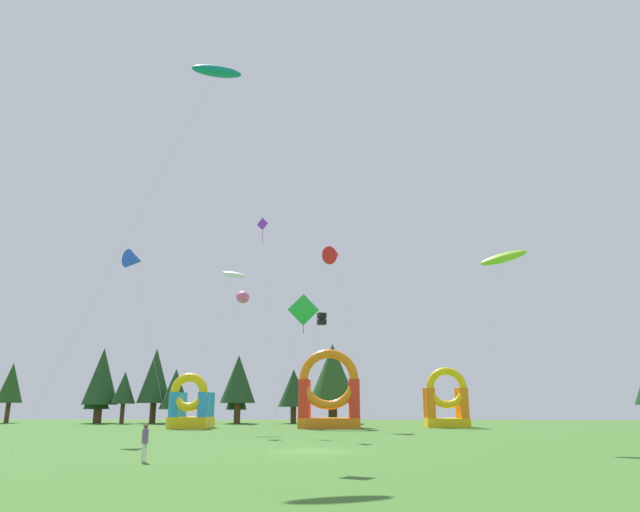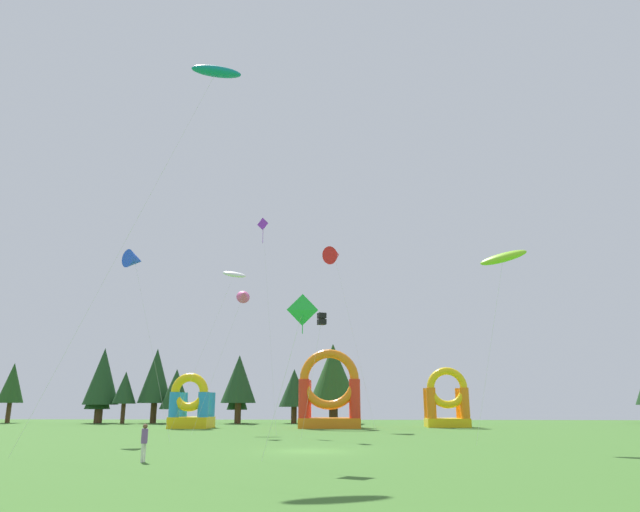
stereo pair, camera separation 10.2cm
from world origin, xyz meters
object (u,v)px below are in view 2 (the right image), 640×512
kite_purple_diamond (264,227)px  inflatable_orange_dome (330,398)px  kite_blue_delta (135,260)px  kite_teal_parafoil (217,72)px  kite_lime_parafoil (503,258)px  kite_pink_delta (244,295)px  inflatable_blue_arch (447,405)px  kite_white_parafoil (234,275)px  kite_black_box (322,319)px  inflatable_red_slide (191,408)px  person_left_edge (144,439)px  kite_green_diamond (303,312)px  kite_red_delta (334,255)px

kite_purple_diamond → inflatable_orange_dome: (6.59, 6.25, -17.19)m
kite_blue_delta → kite_teal_parafoil: (8.61, -10.90, 9.74)m
kite_lime_parafoil → kite_teal_parafoil: size_ratio=0.53×
kite_pink_delta → inflatable_blue_arch: size_ratio=1.99×
kite_white_parafoil → kite_black_box: bearing=-51.4°
kite_pink_delta → inflatable_orange_dome: 16.77m
kite_lime_parafoil → kite_purple_diamond: (-19.04, 18.51, 8.22)m
inflatable_red_slide → kite_white_parafoil: bearing=-45.1°
kite_pink_delta → person_left_edge: 25.83m
kite_black_box → person_left_edge: (-7.33, -17.69, -7.98)m
kite_pink_delta → kite_black_box: kite_pink_delta is taller
kite_black_box → kite_teal_parafoil: kite_teal_parafoil is taller
person_left_edge → inflatable_orange_dome: (7.37, 35.47, 2.06)m
kite_green_diamond → person_left_edge: (-7.26, 0.84, -5.66)m
kite_purple_diamond → inflatable_blue_arch: 27.94m
kite_teal_parafoil → inflatable_orange_dome: size_ratio=2.94×
kite_lime_parafoil → inflatable_blue_arch: (0.36, 27.76, -9.63)m
kite_pink_delta → kite_red_delta: size_ratio=0.62×
kite_lime_parafoil → kite_red_delta: size_ratio=0.63×
kite_pink_delta → kite_green_diamond: kite_pink_delta is taller
kite_lime_parafoil → kite_purple_diamond: 27.80m
kite_lime_parafoil → kite_red_delta: bearing=114.3°
inflatable_orange_dome → person_left_edge: bearing=-101.7°
kite_teal_parafoil → inflatable_blue_arch: 43.47m
kite_purple_diamond → kite_white_parafoil: (-2.95, 0.37, -4.93)m
inflatable_blue_arch → person_left_edge: bearing=-117.7°
kite_blue_delta → kite_green_diamond: kite_blue_delta is taller
person_left_edge → inflatable_blue_arch: bearing=-11.5°
inflatable_red_slide → person_left_edge: bearing=-78.2°
kite_teal_parafoil → inflatable_red_slide: kite_teal_parafoil is taller
kite_black_box → kite_blue_delta: (-14.89, -1.24, 4.66)m
kite_teal_parafoil → kite_white_parafoil: kite_teal_parafoil is taller
kite_lime_parafoil → inflatable_blue_arch: bearing=89.2°
inflatable_orange_dome → inflatable_blue_arch: bearing=13.2°
kite_purple_diamond → kite_blue_delta: (-8.35, -12.76, -6.61)m
kite_pink_delta → kite_blue_delta: size_ratio=0.89×
kite_teal_parafoil → person_left_edge: bearing=-100.7°
kite_blue_delta → kite_teal_parafoil: kite_teal_parafoil is taller
kite_red_delta → kite_white_parafoil: bearing=-144.0°
kite_black_box → inflatable_red_slide: bearing=130.6°
kite_lime_parafoil → inflatable_orange_dome: (-12.45, 24.76, -8.97)m
kite_lime_parafoil → kite_green_diamond: kite_lime_parafoil is taller
kite_green_diamond → inflatable_orange_dome: bearing=89.8°
kite_pink_delta → inflatable_orange_dome: kite_pink_delta is taller
kite_lime_parafoil → inflatable_orange_dome: size_ratio=1.57×
kite_black_box → kite_purple_diamond: kite_purple_diamond is taller
inflatable_blue_arch → kite_black_box: bearing=-121.8°
kite_green_diamond → inflatable_blue_arch: 41.59m
kite_purple_diamond → inflatable_orange_dome: kite_purple_diamond is taller
kite_green_diamond → kite_white_parafoil: bearing=107.2°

